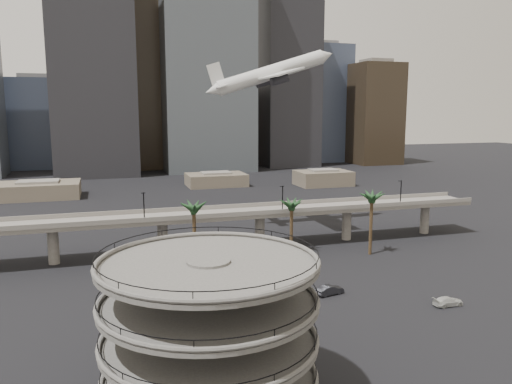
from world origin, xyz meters
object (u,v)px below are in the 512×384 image
object	(u,v)px
parking_ramp	(209,321)
car_c	(448,301)
overpass	(212,218)
car_a	(272,331)
airborne_jet	(271,73)
car_b	(330,290)

from	to	relation	value
parking_ramp	car_c	bearing A→B (deg)	21.47
overpass	car_a	bearing A→B (deg)	-91.55
car_c	parking_ramp	bearing A→B (deg)	111.29
parking_ramp	car_a	world-z (taller)	parking_ramp
parking_ramp	airborne_jet	bearing A→B (deg)	67.02
parking_ramp	car_b	xyz separation A→B (m)	(26.22, 26.59, -9.01)
parking_ramp	car_c	world-z (taller)	parking_ramp
airborne_jet	car_c	world-z (taller)	airborne_jet
car_b	overpass	bearing A→B (deg)	10.01
overpass	car_b	size ratio (longest dim) A/B	25.93
car_a	car_c	bearing A→B (deg)	-72.61
airborne_jet	car_c	xyz separation A→B (m)	(10.05, -59.22, -39.47)
airborne_jet	car_a	bearing A→B (deg)	-109.51
parking_ramp	car_b	world-z (taller)	parking_ramp
car_a	airborne_jet	bearing A→B (deg)	-4.51
overpass	airborne_jet	world-z (taller)	airborne_jet
airborne_jet	car_c	size ratio (longest dim) A/B	7.06
airborne_jet	parking_ramp	bearing A→B (deg)	-114.06
car_b	car_c	size ratio (longest dim) A/B	1.00
car_b	car_c	distance (m)	18.85
car_a	car_b	size ratio (longest dim) A/B	0.80
parking_ramp	car_a	xyz separation A→B (m)	(11.80, 14.75, -9.15)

